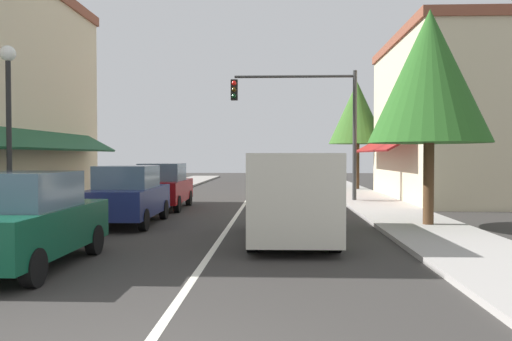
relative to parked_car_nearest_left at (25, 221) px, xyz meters
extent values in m
plane|color=#33302D|center=(3.20, 13.09, -0.88)|extent=(80.00, 80.00, 0.00)
cube|color=gray|center=(-2.30, 13.09, -0.82)|extent=(2.60, 56.00, 0.12)
cube|color=#A39E99|center=(8.70, 13.09, -0.82)|extent=(2.60, 56.00, 0.12)
cube|color=silver|center=(3.20, 13.09, -0.88)|extent=(0.14, 52.00, 0.01)
cube|color=slate|center=(-3.66, 7.09, 0.52)|extent=(0.08, 10.64, 1.80)
cube|color=#194C2D|center=(-3.05, 7.09, 1.72)|extent=(1.27, 11.76, 0.73)
cube|color=slate|center=(-3.66, 10.17, 4.83)|extent=(0.08, 1.10, 1.30)
cube|color=beige|center=(12.13, 15.09, 2.70)|extent=(4.28, 10.00, 7.16)
cube|color=brown|center=(12.13, 15.09, 6.48)|extent=(4.48, 10.20, 0.40)
cube|color=slate|center=(10.06, 15.09, 0.52)|extent=(0.08, 7.60, 1.80)
cube|color=maroon|center=(9.45, 15.09, 1.72)|extent=(1.27, 8.40, 0.73)
cube|color=slate|center=(10.06, 12.89, 4.28)|extent=(0.08, 1.10, 1.30)
cube|color=slate|center=(10.06, 17.29, 4.28)|extent=(0.08, 1.10, 1.30)
cube|color=#0F4C33|center=(0.00, 0.03, -0.17)|extent=(1.72, 4.10, 0.80)
cube|color=slate|center=(0.00, -0.07, 0.56)|extent=(1.52, 2.00, 0.66)
cylinder|color=black|center=(-0.79, 1.38, -0.57)|extent=(0.20, 0.62, 0.62)
cylinder|color=black|center=(0.79, 1.38, -0.57)|extent=(0.20, 0.62, 0.62)
cylinder|color=black|center=(0.79, -1.33, -0.57)|extent=(0.20, 0.62, 0.62)
cube|color=navy|center=(0.13, 6.11, -0.17)|extent=(1.79, 4.13, 0.80)
cube|color=slate|center=(0.14, 6.01, 0.56)|extent=(1.55, 2.02, 0.66)
cylinder|color=black|center=(-0.68, 7.45, -0.57)|extent=(0.21, 0.62, 0.62)
cylinder|color=black|center=(0.90, 7.48, -0.57)|extent=(0.21, 0.62, 0.62)
cylinder|color=black|center=(-0.63, 4.74, -0.57)|extent=(0.21, 0.62, 0.62)
cylinder|color=black|center=(0.95, 4.77, -0.57)|extent=(0.21, 0.62, 0.62)
cube|color=maroon|center=(0.16, 10.76, -0.17)|extent=(1.78, 4.13, 0.80)
cube|color=slate|center=(0.16, 10.66, 0.56)|extent=(1.55, 2.02, 0.66)
cylinder|color=black|center=(-0.66, 12.10, -0.57)|extent=(0.21, 0.62, 0.62)
cylinder|color=black|center=(0.93, 12.12, -0.57)|extent=(0.21, 0.62, 0.62)
cylinder|color=black|center=(-0.61, 9.39, -0.57)|extent=(0.21, 0.62, 0.62)
cylinder|color=black|center=(0.97, 9.42, -0.57)|extent=(0.21, 0.62, 0.62)
cube|color=beige|center=(4.93, 3.39, 0.29)|extent=(2.03, 5.03, 1.90)
cube|color=slate|center=(4.90, 5.79, 0.72)|extent=(1.73, 0.30, 0.84)
cube|color=black|center=(4.90, 5.97, -0.40)|extent=(1.86, 0.23, 0.24)
cylinder|color=black|center=(4.03, 4.93, -0.52)|extent=(0.25, 0.72, 0.72)
cylinder|color=black|center=(5.79, 4.95, -0.52)|extent=(0.25, 0.72, 0.72)
cylinder|color=black|center=(4.07, 1.83, -0.52)|extent=(0.25, 0.72, 0.72)
cylinder|color=black|center=(5.84, 1.85, -0.52)|extent=(0.25, 0.72, 0.72)
cylinder|color=#333333|center=(8.00, 13.73, 2.02)|extent=(0.18, 0.18, 5.80)
cylinder|color=#333333|center=(5.35, 13.73, 4.68)|extent=(5.29, 0.12, 0.12)
cube|color=black|center=(2.71, 13.55, 4.08)|extent=(0.30, 0.24, 0.90)
sphere|color=red|center=(2.71, 13.42, 4.36)|extent=(0.20, 0.20, 0.20)
sphere|color=#3D2D0C|center=(2.71, 13.42, 4.08)|extent=(0.20, 0.20, 0.20)
sphere|color=#0C3316|center=(2.71, 13.42, 3.80)|extent=(0.20, 0.20, 0.20)
cylinder|color=black|center=(-1.63, 2.58, 1.25)|extent=(0.12, 0.12, 4.26)
sphere|color=white|center=(-1.63, 2.58, 3.56)|extent=(0.36, 0.36, 0.36)
cylinder|color=#4C331E|center=(8.89, 5.64, 0.59)|extent=(0.30, 0.30, 2.94)
cone|color=#285B21|center=(8.89, 5.64, 3.43)|extent=(3.42, 3.42, 3.76)
cylinder|color=#4C331E|center=(9.28, 21.48, 0.76)|extent=(0.30, 0.30, 3.27)
cone|color=#386626|center=(9.28, 21.48, 3.72)|extent=(3.32, 3.32, 3.65)
camera|label=1|loc=(4.61, -9.24, 1.18)|focal=36.42mm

